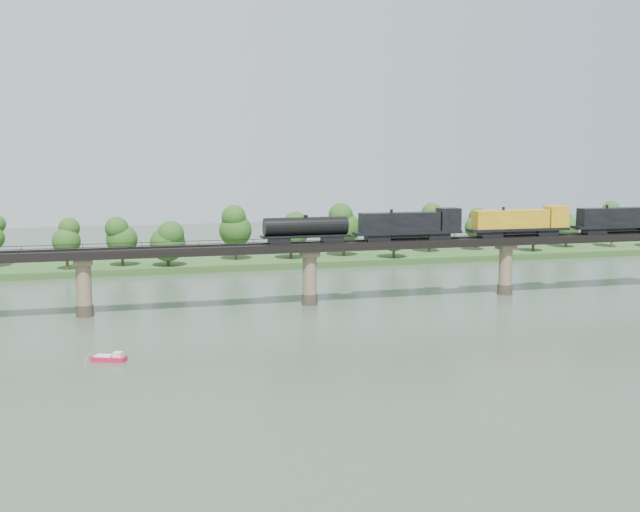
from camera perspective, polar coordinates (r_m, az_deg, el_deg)
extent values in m
plane|color=#344336|center=(120.50, 2.90, -6.10)|extent=(400.00, 400.00, 0.00)
cube|color=#2A4D1F|center=(201.48, -4.70, -0.35)|extent=(300.00, 24.00, 1.60)
cylinder|color=#473A2D|center=(143.82, -16.38, -3.75)|extent=(3.00, 3.00, 2.00)
cylinder|color=#917B5F|center=(143.03, -16.45, -1.98)|extent=(2.60, 2.60, 9.00)
cube|color=#917B5F|center=(142.44, -16.51, -0.39)|extent=(3.20, 3.20, 1.00)
cylinder|color=#473A2D|center=(148.43, -0.74, -3.09)|extent=(3.00, 3.00, 2.00)
cylinder|color=#917B5F|center=(147.67, -0.74, -1.37)|extent=(2.60, 2.60, 9.00)
cube|color=#917B5F|center=(147.10, -0.74, 0.17)|extent=(3.20, 3.20, 1.00)
cylinder|color=#473A2D|center=(163.04, 13.00, -2.32)|extent=(3.00, 3.00, 2.00)
cylinder|color=#917B5F|center=(162.34, 13.05, -0.76)|extent=(2.60, 2.60, 9.00)
cube|color=#917B5F|center=(161.82, 13.09, 0.65)|extent=(3.20, 3.20, 1.00)
cube|color=black|center=(146.94, -0.74, 0.65)|extent=(220.00, 5.00, 1.50)
cube|color=black|center=(146.13, -0.67, 0.94)|extent=(220.00, 0.12, 0.16)
cube|color=black|center=(147.57, -0.82, 1.00)|extent=(220.00, 0.12, 0.16)
cube|color=black|center=(144.47, -0.50, 1.11)|extent=(220.00, 0.10, 0.10)
cube|color=black|center=(149.09, -0.98, 1.31)|extent=(220.00, 0.10, 0.10)
cube|color=black|center=(144.51, -0.50, 0.97)|extent=(0.08, 0.08, 0.70)
cube|color=black|center=(149.12, -0.98, 1.18)|extent=(0.08, 0.08, 0.70)
cylinder|color=#382619|center=(189.28, -17.54, -0.40)|extent=(0.70, 0.70, 3.51)
sphere|color=#1D4413|center=(188.71, -17.59, 1.00)|extent=(6.31, 6.31, 6.31)
sphere|color=#1D4413|center=(188.42, -17.63, 1.89)|extent=(4.73, 4.73, 4.73)
cylinder|color=#382619|center=(191.69, -13.87, -0.20)|extent=(0.70, 0.70, 3.34)
sphere|color=#1D4413|center=(191.16, -13.91, 1.12)|extent=(7.18, 7.18, 7.18)
sphere|color=#1D4413|center=(190.88, -13.94, 1.96)|extent=(5.39, 5.39, 5.39)
cylinder|color=#382619|center=(189.59, -10.75, -0.28)|extent=(0.70, 0.70, 2.83)
sphere|color=#1D4413|center=(189.12, -10.78, 0.86)|extent=(8.26, 8.26, 8.26)
sphere|color=#1D4413|center=(188.86, -10.80, 1.56)|extent=(6.19, 6.19, 6.19)
cylinder|color=#382619|center=(197.98, -6.01, 0.31)|extent=(0.70, 0.70, 3.96)
sphere|color=#1D4413|center=(197.38, -6.04, 1.83)|extent=(8.07, 8.07, 8.07)
sphere|color=#1D4413|center=(197.08, -6.05, 2.79)|extent=(6.05, 6.05, 6.05)
cylinder|color=#382619|center=(199.17, -2.09, 0.29)|extent=(0.70, 0.70, 3.27)
sphere|color=#1D4413|center=(198.66, -2.10, 1.54)|extent=(8.03, 8.03, 8.03)
sphere|color=#1D4413|center=(198.40, -2.10, 2.32)|extent=(6.02, 6.02, 6.02)
cylinder|color=#382619|center=(203.92, 1.70, 0.55)|extent=(0.70, 0.70, 3.92)
sphere|color=#1D4413|center=(203.35, 1.71, 2.02)|extent=(8.29, 8.29, 8.29)
sphere|color=#1D4413|center=(203.06, 1.71, 2.93)|extent=(6.21, 6.21, 6.21)
cylinder|color=#382619|center=(200.96, 5.27, 0.29)|extent=(0.70, 0.70, 3.02)
sphere|color=#1D4413|center=(200.49, 5.28, 1.44)|extent=(7.74, 7.74, 7.74)
sphere|color=#1D4413|center=(200.24, 5.29, 2.15)|extent=(5.80, 5.80, 5.80)
cylinder|color=#382619|center=(213.81, 7.77, 0.80)|extent=(0.70, 0.70, 3.80)
sphere|color=#1D4413|center=(213.28, 7.79, 2.15)|extent=(7.47, 7.47, 7.47)
sphere|color=#1D4413|center=(213.00, 7.81, 3.00)|extent=(5.60, 5.60, 5.60)
cylinder|color=#382619|center=(219.75, 11.02, 0.85)|extent=(0.70, 0.70, 3.38)
sphere|color=#1D4413|center=(219.28, 11.05, 2.02)|extent=(6.23, 6.23, 6.23)
sphere|color=#1D4413|center=(219.03, 11.07, 2.76)|extent=(4.67, 4.67, 4.67)
cylinder|color=#382619|center=(221.21, 14.92, 0.70)|extent=(0.70, 0.70, 2.77)
sphere|color=#1D4413|center=(220.82, 14.95, 1.66)|extent=(7.04, 7.04, 7.04)
sphere|color=#1D4413|center=(220.60, 14.97, 2.25)|extent=(5.28, 5.28, 5.28)
cylinder|color=#382619|center=(232.49, 17.10, 0.97)|extent=(0.70, 0.70, 2.94)
sphere|color=#1D4413|center=(232.09, 17.14, 1.93)|extent=(6.73, 6.73, 6.73)
sphere|color=#1D4413|center=(231.88, 17.16, 2.53)|extent=(5.05, 5.05, 5.05)
cylinder|color=#382619|center=(236.33, 20.04, 1.07)|extent=(0.70, 0.70, 3.94)
sphere|color=#1D4413|center=(235.83, 20.09, 2.33)|extent=(6.17, 6.17, 6.17)
sphere|color=#1D4413|center=(235.58, 20.13, 3.13)|extent=(4.62, 4.62, 4.62)
cube|color=black|center=(171.78, 18.91, 1.70)|extent=(4.43, 2.66, 1.22)
cube|color=black|center=(175.21, 20.57, 1.99)|extent=(21.06, 3.32, 0.55)
cube|color=black|center=(174.07, 20.15, 2.65)|extent=(15.52, 2.99, 3.55)
cylinder|color=black|center=(175.26, 20.56, 1.79)|extent=(6.65, 1.55, 1.55)
cube|color=black|center=(165.80, 15.74, 1.63)|extent=(4.43, 2.66, 1.22)
cube|color=black|center=(159.86, 11.99, 1.54)|extent=(4.43, 2.66, 1.22)
cube|color=black|center=(162.67, 13.91, 1.86)|extent=(21.06, 3.32, 0.55)
cube|color=yellow|center=(161.68, 13.41, 2.57)|extent=(15.52, 2.99, 3.55)
cube|color=yellow|center=(166.68, 16.43, 2.72)|extent=(3.99, 3.32, 4.21)
cylinder|color=black|center=(162.73, 13.90, 1.64)|extent=(6.65, 1.55, 1.55)
cube|color=black|center=(155.09, 8.35, 1.44)|extent=(4.43, 2.66, 1.22)
cube|color=black|center=(150.62, 4.10, 1.32)|extent=(4.43, 2.66, 1.22)
cube|color=black|center=(152.67, 6.26, 1.67)|extent=(21.06, 3.32, 0.55)
cube|color=black|center=(151.87, 5.68, 2.43)|extent=(15.52, 2.99, 3.55)
cube|color=black|center=(155.70, 9.12, 2.62)|extent=(3.99, 3.32, 4.21)
cylinder|color=black|center=(152.74, 6.25, 1.44)|extent=(6.65, 1.55, 1.55)
cube|color=black|center=(147.92, 0.85, 1.23)|extent=(3.88, 2.44, 1.22)
cube|color=black|center=(145.46, -2.92, 1.11)|extent=(3.88, 2.44, 1.22)
cube|color=black|center=(146.53, -1.02, 1.45)|extent=(16.62, 2.66, 0.33)
cylinder|color=black|center=(146.35, -1.02, 2.14)|extent=(15.52, 3.32, 3.32)
cylinder|color=black|center=(146.19, -1.02, 2.83)|extent=(0.78, 0.78, 0.55)
cube|color=red|center=(113.18, -14.78, -7.08)|extent=(4.91, 3.32, 0.65)
cube|color=white|center=(113.37, -15.13, -6.87)|extent=(2.58, 2.14, 0.23)
cube|color=white|center=(112.55, -14.18, -6.80)|extent=(1.45, 1.45, 0.65)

